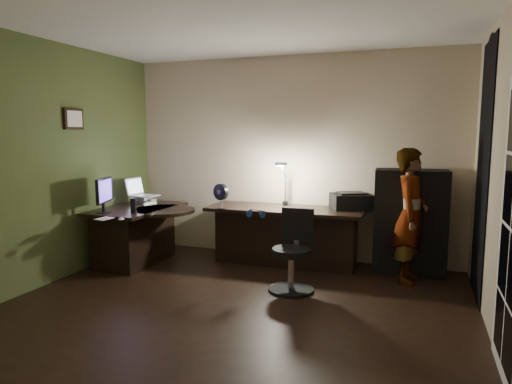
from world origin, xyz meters
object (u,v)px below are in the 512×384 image
(desk_right, at_px, (285,236))
(cabinet, at_px, (410,222))
(desk_left, at_px, (138,235))
(monitor, at_px, (103,200))
(person, at_px, (411,216))
(office_chair, at_px, (291,251))

(desk_right, distance_m, cabinet, 1.55)
(desk_left, height_order, cabinet, cabinet)
(monitor, relative_size, person, 0.30)
(desk_right, distance_m, monitor, 2.28)
(office_chair, bearing_deg, cabinet, 47.97)
(desk_left, height_order, monitor, monitor)
(monitor, distance_m, office_chair, 2.36)
(cabinet, xyz_separation_m, office_chair, (-1.17, -1.12, -0.19))
(cabinet, bearing_deg, person, -91.64)
(monitor, bearing_deg, desk_right, 8.87)
(monitor, relative_size, office_chair, 0.53)
(office_chair, bearing_deg, person, 37.52)
(cabinet, height_order, monitor, cabinet)
(desk_left, xyz_separation_m, person, (3.33, 0.43, 0.39))
(desk_right, xyz_separation_m, monitor, (-1.97, -1.03, 0.51))
(desk_left, xyz_separation_m, desk_right, (1.81, 0.58, 0.00))
(desk_left, bearing_deg, monitor, -108.67)
(desk_right, height_order, person, person)
(desk_left, relative_size, office_chair, 1.46)
(cabinet, bearing_deg, desk_left, -169.90)
(office_chair, bearing_deg, desk_right, 114.51)
(desk_left, distance_m, office_chair, 2.19)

